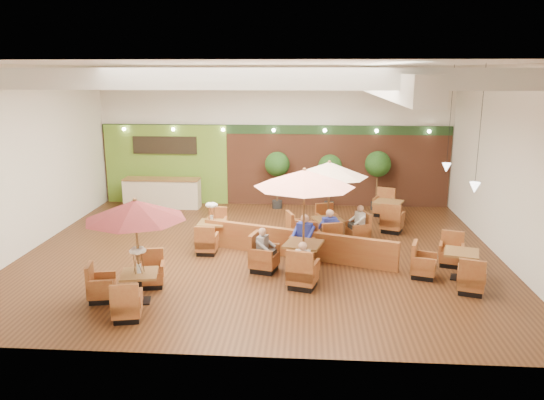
# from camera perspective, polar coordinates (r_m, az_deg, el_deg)

# --- Properties ---
(room) EXTENTS (14.04, 14.00, 5.52)m
(room) POSITION_cam_1_polar(r_m,az_deg,el_deg) (16.41, -0.01, 7.84)
(room) COLOR #381E0F
(room) RESTS_ON ground
(service_counter) EXTENTS (3.00, 0.75, 1.18)m
(service_counter) POSITION_cam_1_polar(r_m,az_deg,el_deg) (21.51, -11.72, 0.74)
(service_counter) COLOR beige
(service_counter) RESTS_ON ground
(booth_divider) EXTENTS (5.70, 2.12, 0.83)m
(booth_divider) POSITION_cam_1_polar(r_m,az_deg,el_deg) (15.51, 2.56, -4.70)
(booth_divider) COLOR brown
(booth_divider) RESTS_ON ground
(table_0) EXTENTS (2.45, 2.57, 2.54)m
(table_0) POSITION_cam_1_polar(r_m,az_deg,el_deg) (12.52, -14.64, -2.96)
(table_0) COLOR brown
(table_0) RESTS_ON ground
(table_1) EXTENTS (2.81, 2.95, 2.88)m
(table_1) POSITION_cam_1_polar(r_m,az_deg,el_deg) (13.91, 3.16, 0.17)
(table_1) COLOR brown
(table_1) RESTS_ON ground
(table_2) EXTENTS (2.71, 2.71, 2.63)m
(table_2) POSITION_cam_1_polar(r_m,az_deg,el_deg) (16.64, 6.14, 1.43)
(table_2) COLOR brown
(table_2) RESTS_ON ground
(table_3) EXTENTS (0.83, 2.44, 1.50)m
(table_3) POSITION_cam_1_polar(r_m,az_deg,el_deg) (16.70, -6.46, -3.14)
(table_3) COLOR brown
(table_3) RESTS_ON ground
(table_4) EXTENTS (1.86, 2.66, 0.95)m
(table_4) POSITION_cam_1_polar(r_m,az_deg,el_deg) (14.74, 18.56, -6.69)
(table_4) COLOR brown
(table_4) RESTS_ON ground
(table_5) EXTENTS (1.20, 2.95, 1.03)m
(table_5) POSITION_cam_1_polar(r_m,az_deg,el_deg) (19.29, 12.34, -1.36)
(table_5) COLOR brown
(table_5) RESTS_ON ground
(topiary_0) EXTENTS (0.97, 0.97, 2.25)m
(topiary_0) POSITION_cam_1_polar(r_m,az_deg,el_deg) (20.73, 0.56, 3.63)
(topiary_0) COLOR black
(topiary_0) RESTS_ON ground
(topiary_1) EXTENTS (0.93, 0.93, 2.17)m
(topiary_1) POSITION_cam_1_polar(r_m,az_deg,el_deg) (20.72, 6.25, 3.37)
(topiary_1) COLOR black
(topiary_1) RESTS_ON ground
(topiary_2) EXTENTS (1.00, 1.00, 2.32)m
(topiary_2) POSITION_cam_1_polar(r_m,az_deg,el_deg) (20.85, 11.31, 3.57)
(topiary_2) COLOR black
(topiary_2) RESTS_ON ground
(diner_0) EXTENTS (0.40, 0.34, 0.77)m
(diner_0) POSITION_cam_1_polar(r_m,az_deg,el_deg) (13.28, 3.34, -6.42)
(diner_0) COLOR silver
(diner_0) RESTS_ON ground
(diner_1) EXTENTS (0.48, 0.45, 0.86)m
(diner_1) POSITION_cam_1_polar(r_m,az_deg,el_deg) (15.27, 3.44, -3.56)
(diner_1) COLOR #2A3AB8
(diner_1) RESTS_ON ground
(diner_2) EXTENTS (0.38, 0.42, 0.77)m
(diner_2) POSITION_cam_1_polar(r_m,az_deg,el_deg) (14.32, -0.85, -4.87)
(diner_2) COLOR gray
(diner_2) RESTS_ON ground
(diner_3) EXTENTS (0.46, 0.40, 0.86)m
(diner_3) POSITION_cam_1_polar(r_m,az_deg,el_deg) (15.96, 6.16, -2.84)
(diner_3) COLOR #2A3AB8
(diner_3) RESTS_ON ground
(diner_4) EXTENTS (0.38, 0.41, 0.75)m
(diner_4) POSITION_cam_1_polar(r_m,az_deg,el_deg) (16.96, 9.29, -2.10)
(diner_4) COLOR silver
(diner_4) RESTS_ON ground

